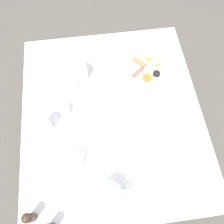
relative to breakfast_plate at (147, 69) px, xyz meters
The scene contains 12 objects.
ground_plane 0.82m from the breakfast_plate, 46.36° to the left, with size 8.00×8.00×0.00m, color #4C4742.
table 0.39m from the breakfast_plate, 46.36° to the left, with size 1.05×1.21×0.71m.
breakfast_plate is the anchor object (origin of this frame).
teapot_near 0.44m from the breakfast_plate, ahead, with size 0.11×0.19×0.13m.
teapot_far 0.79m from the breakfast_plate, 65.42° to the left, with size 0.20×0.11×0.13m.
teacup_with_saucer_left 0.72m from the breakfast_plate, 47.41° to the left, with size 0.15×0.15×0.07m.
water_glass_tall 0.72m from the breakfast_plate, 25.90° to the left, with size 0.07×0.07×0.13m.
creamer_jug 0.58m from the breakfast_plate, 23.12° to the left, with size 0.09×0.06×0.05m.
pepper_grinder 1.05m from the breakfast_plate, 47.21° to the left, with size 0.05×0.05×0.11m.
fork_by_plate 0.26m from the breakfast_plate, 45.84° to the left, with size 0.03×0.17×0.00m.
knife_by_plate 0.65m from the breakfast_plate, 100.40° to the left, with size 0.17×0.16×0.00m.
spoon_for_tea 0.40m from the breakfast_plate, 70.38° to the left, with size 0.09×0.14×0.00m.
Camera 1 is at (0.07, 0.50, 1.89)m, focal length 35.00 mm.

